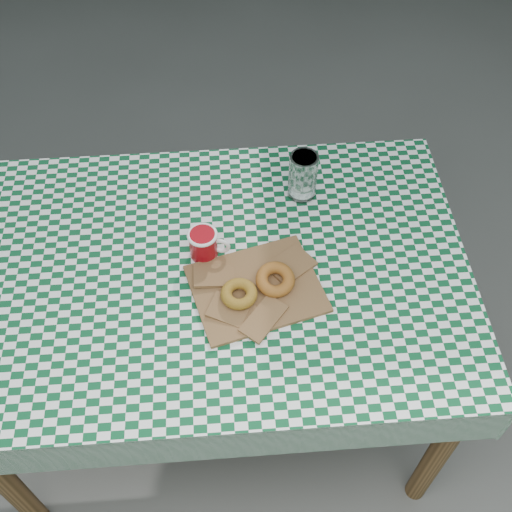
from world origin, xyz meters
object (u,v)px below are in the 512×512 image
at_px(table, 221,342).
at_px(coffee_mug, 203,244).
at_px(paper_bag, 256,288).
at_px(drinking_glass, 303,176).

bearing_deg(table, coffee_mug, 115.46).
height_order(table, coffee_mug, coffee_mug).
xyz_separation_m(paper_bag, drinking_glass, (0.13, 0.33, 0.06)).
xyz_separation_m(coffee_mug, drinking_glass, (0.27, 0.21, 0.03)).
bearing_deg(paper_bag, coffee_mug, 139.20).
xyz_separation_m(table, coffee_mug, (-0.03, 0.05, 0.42)).
bearing_deg(drinking_glass, coffee_mug, -141.74).
distance_m(paper_bag, coffee_mug, 0.18).
height_order(paper_bag, coffee_mug, coffee_mug).
bearing_deg(paper_bag, table, 148.01).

